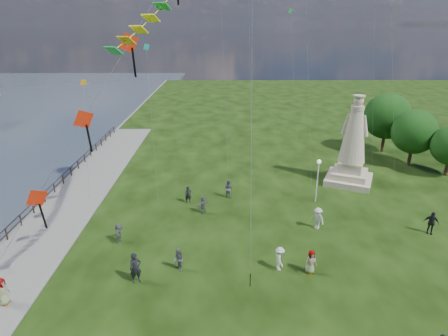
{
  "coord_description": "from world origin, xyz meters",
  "views": [
    {
      "loc": [
        -1.11,
        -14.92,
        14.29
      ],
      "look_at": [
        -1.0,
        8.0,
        5.5
      ],
      "focal_mm": 30.0,
      "sensor_mm": 36.0,
      "label": 1
    }
  ],
  "objects_px": {
    "statue": "(352,151)",
    "person_9": "(431,223)",
    "person_5": "(119,233)",
    "person_1": "(178,260)",
    "person_10": "(3,293)",
    "person_6": "(188,195)",
    "person_7": "(228,188)",
    "person_4": "(311,262)",
    "lamppost": "(318,172)",
    "person_2": "(280,259)",
    "person_8": "(318,218)",
    "person_11": "(203,205)",
    "person_0": "(135,268)"
  },
  "relations": [
    {
      "from": "statue",
      "to": "person_9",
      "type": "height_order",
      "value": "statue"
    },
    {
      "from": "statue",
      "to": "person_5",
      "type": "relative_size",
      "value": 5.81
    },
    {
      "from": "person_1",
      "to": "person_10",
      "type": "xyz_separation_m",
      "value": [
        -9.11,
        -3.04,
        0.04
      ]
    },
    {
      "from": "statue",
      "to": "person_6",
      "type": "distance_m",
      "value": 15.94
    },
    {
      "from": "person_7",
      "to": "person_6",
      "type": "bearing_deg",
      "value": 42.93
    },
    {
      "from": "person_4",
      "to": "person_6",
      "type": "distance_m",
      "value": 12.84
    },
    {
      "from": "statue",
      "to": "person_5",
      "type": "height_order",
      "value": "statue"
    },
    {
      "from": "lamppost",
      "to": "person_4",
      "type": "xyz_separation_m",
      "value": [
        -2.65,
        -9.96,
        -1.98
      ]
    },
    {
      "from": "person_2",
      "to": "person_8",
      "type": "distance_m",
      "value": 6.14
    },
    {
      "from": "statue",
      "to": "lamppost",
      "type": "relative_size",
      "value": 2.2
    },
    {
      "from": "person_7",
      "to": "person_4",
      "type": "bearing_deg",
      "value": 139.67
    },
    {
      "from": "statue",
      "to": "person_11",
      "type": "xyz_separation_m",
      "value": [
        -13.79,
        -6.23,
        -2.45
      ]
    },
    {
      "from": "person_2",
      "to": "person_11",
      "type": "distance_m",
      "value": 9.12
    },
    {
      "from": "person_2",
      "to": "person_9",
      "type": "relative_size",
      "value": 0.9
    },
    {
      "from": "person_7",
      "to": "person_2",
      "type": "bearing_deg",
      "value": 131.49
    },
    {
      "from": "statue",
      "to": "person_4",
      "type": "height_order",
      "value": "statue"
    },
    {
      "from": "statue",
      "to": "person_7",
      "type": "distance_m",
      "value": 12.38
    },
    {
      "from": "person_8",
      "to": "person_11",
      "type": "relative_size",
      "value": 1.17
    },
    {
      "from": "person_0",
      "to": "person_1",
      "type": "distance_m",
      "value": 2.64
    },
    {
      "from": "person_0",
      "to": "person_11",
      "type": "xyz_separation_m",
      "value": [
        3.54,
        8.71,
        -0.23
      ]
    },
    {
      "from": "statue",
      "to": "person_4",
      "type": "distance_m",
      "value": 15.89
    },
    {
      "from": "person_4",
      "to": "person_0",
      "type": "bearing_deg",
      "value": 167.67
    },
    {
      "from": "person_6",
      "to": "person_7",
      "type": "bearing_deg",
      "value": 5.67
    },
    {
      "from": "statue",
      "to": "person_1",
      "type": "height_order",
      "value": "statue"
    },
    {
      "from": "person_0",
      "to": "person_1",
      "type": "height_order",
      "value": "person_0"
    },
    {
      "from": "person_4",
      "to": "person_9",
      "type": "bearing_deg",
      "value": 8.76
    },
    {
      "from": "person_1",
      "to": "person_0",
      "type": "bearing_deg",
      "value": -101.56
    },
    {
      "from": "lamppost",
      "to": "person_10",
      "type": "height_order",
      "value": "lamppost"
    },
    {
      "from": "person_8",
      "to": "person_9",
      "type": "bearing_deg",
      "value": 44.7
    },
    {
      "from": "statue",
      "to": "person_11",
      "type": "distance_m",
      "value": 15.33
    },
    {
      "from": "lamppost",
      "to": "person_11",
      "type": "xyz_separation_m",
      "value": [
        -9.62,
        -2.05,
        -2.04
      ]
    },
    {
      "from": "statue",
      "to": "person_5",
      "type": "xyz_separation_m",
      "value": [
        -19.48,
        -10.54,
        -2.46
      ]
    },
    {
      "from": "person_2",
      "to": "person_0",
      "type": "bearing_deg",
      "value": 89.17
    },
    {
      "from": "person_1",
      "to": "person_11",
      "type": "xyz_separation_m",
      "value": [
        1.14,
        7.63,
        -0.03
      ]
    },
    {
      "from": "statue",
      "to": "person_6",
      "type": "relative_size",
      "value": 5.65
    },
    {
      "from": "person_5",
      "to": "lamppost",
      "type": "bearing_deg",
      "value": -72.08
    },
    {
      "from": "lamppost",
      "to": "person_11",
      "type": "relative_size",
      "value": 2.63
    },
    {
      "from": "lamppost",
      "to": "person_11",
      "type": "bearing_deg",
      "value": -167.97
    },
    {
      "from": "lamppost",
      "to": "person_7",
      "type": "height_order",
      "value": "lamppost"
    },
    {
      "from": "statue",
      "to": "person_7",
      "type": "relative_size",
      "value": 5.03
    },
    {
      "from": "statue",
      "to": "person_2",
      "type": "distance_m",
      "value": 16.48
    },
    {
      "from": "lamppost",
      "to": "person_8",
      "type": "height_order",
      "value": "lamppost"
    },
    {
      "from": "person_5",
      "to": "person_6",
      "type": "distance_m",
      "value": 7.55
    },
    {
      "from": "person_6",
      "to": "person_10",
      "type": "xyz_separation_m",
      "value": [
        -8.92,
        -12.54,
        0.05
      ]
    },
    {
      "from": "person_1",
      "to": "person_9",
      "type": "relative_size",
      "value": 0.87
    },
    {
      "from": "person_1",
      "to": "person_4",
      "type": "relative_size",
      "value": 0.97
    },
    {
      "from": "person_1",
      "to": "person_5",
      "type": "bearing_deg",
      "value": -161.93
    },
    {
      "from": "person_8",
      "to": "person_6",
      "type": "bearing_deg",
      "value": -154.03
    },
    {
      "from": "person_4",
      "to": "person_7",
      "type": "bearing_deg",
      "value": 97.52
    },
    {
      "from": "lamppost",
      "to": "person_8",
      "type": "bearing_deg",
      "value": -101.92
    }
  ]
}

